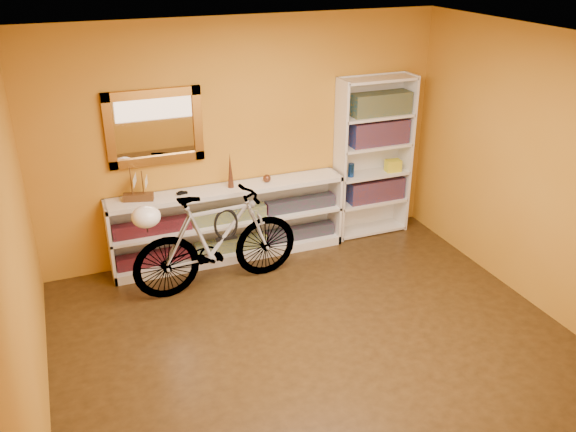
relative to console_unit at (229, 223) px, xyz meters
name	(u,v)px	position (x,y,z in m)	size (l,w,h in m)	color
floor	(317,343)	(0.26, -1.81, -0.43)	(4.50, 4.00, 0.01)	black
ceiling	(324,44)	(0.26, -1.81, 2.18)	(4.50, 4.00, 0.01)	silver
back_wall	(244,140)	(0.26, 0.19, 0.88)	(4.50, 0.01, 2.60)	#B5751B
left_wall	(17,261)	(-2.00, -1.81, 0.88)	(0.01, 4.00, 2.60)	#B5751B
right_wall	(541,174)	(2.51, -1.81, 0.88)	(0.01, 4.00, 2.60)	#B5751B
gilt_mirror	(155,128)	(-0.69, 0.15, 1.12)	(0.98, 0.06, 0.78)	brown
wall_socket	(318,216)	(1.16, 0.17, -0.17)	(0.09, 0.01, 0.09)	silver
console_unit	(229,223)	(0.00, 0.00, 0.00)	(2.60, 0.35, 0.85)	silver
cd_row_lower	(231,245)	(0.00, -0.02, -0.26)	(2.50, 0.13, 0.14)	black
cd_row_upper	(229,215)	(0.00, -0.02, 0.11)	(2.50, 0.13, 0.14)	navy
model_ship	(137,184)	(-0.94, 0.00, 0.60)	(0.30, 0.11, 0.36)	#412712
toy_car	(182,194)	(-0.50, 0.00, 0.43)	(0.00, 0.00, 0.00)	black
bronze_ornament	(230,170)	(0.04, 0.00, 0.62)	(0.07, 0.07, 0.39)	#57301E
decorative_orb	(267,178)	(0.45, 0.00, 0.47)	(0.09, 0.09, 0.09)	#57301E
bookcase	(373,158)	(1.78, 0.03, 0.52)	(0.90, 0.30, 1.90)	silver
book_row_a	(375,189)	(1.83, 0.03, 0.12)	(0.70, 0.22, 0.26)	maroon
book_row_b	(379,132)	(1.83, 0.03, 0.83)	(0.70, 0.22, 0.28)	maroon
book_row_c	(381,104)	(1.83, 0.03, 1.16)	(0.70, 0.22, 0.25)	#174153
travel_mug	(351,170)	(1.49, 0.01, 0.42)	(0.07, 0.07, 0.16)	#163C97
red_tin	(359,109)	(1.58, 0.06, 1.12)	(0.12, 0.12, 0.16)	maroon
yellow_bag	(393,166)	(2.03, -0.01, 0.41)	(0.18, 0.12, 0.14)	gold
bicycle	(217,240)	(-0.28, -0.53, 0.10)	(1.78, 0.46, 1.04)	silver
helmet	(146,217)	(-0.96, -0.58, 0.49)	(0.28, 0.26, 0.21)	white
u_lock	(226,224)	(-0.18, -0.52, 0.25)	(0.25, 0.25, 0.03)	black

